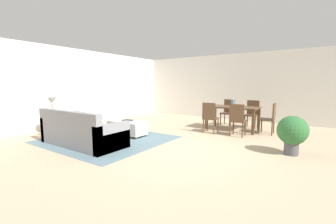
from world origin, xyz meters
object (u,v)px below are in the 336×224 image
object	(u,v)px
ottoman_table	(127,127)
dining_chair_head_east	(270,117)
dining_chair_far_left	(228,111)
book_on_ottoman	(128,120)
dining_chair_near_right	(237,118)
vase_centerpiece	(233,103)
potted_plant	(292,132)
couch	(82,133)
table_lamp	(52,101)
dining_chair_far_right	(252,112)
side_table	(53,120)
dining_table	(232,110)
dining_chair_near_left	(210,116)

from	to	relation	value
ottoman_table	dining_chair_head_east	bearing A→B (deg)	36.48
dining_chair_far_left	book_on_ottoman	distance (m)	3.71
dining_chair_near_right	vase_centerpiece	distance (m)	1.02
dining_chair_far_left	potted_plant	world-z (taller)	dining_chair_far_left
couch	dining_chair_near_right	bearing A→B (deg)	46.55
vase_centerpiece	table_lamp	bearing A→B (deg)	-135.32
dining_chair_near_right	dining_chair_far_right	world-z (taller)	same
vase_centerpiece	potted_plant	distance (m)	2.66
couch	dining_chair_head_east	size ratio (longest dim) A/B	2.40
side_table	dining_chair_far_right	distance (m)	6.21
dining_chair_head_east	dining_chair_near_right	bearing A→B (deg)	-130.07
potted_plant	side_table	bearing A→B (deg)	-161.29
dining_chair_far_right	vase_centerpiece	size ratio (longest dim) A/B	4.23
dining_table	dining_chair_far_left	size ratio (longest dim) A/B	1.73
book_on_ottoman	dining_chair_far_right	bearing A→B (deg)	49.81
couch	dining_chair_head_east	xyz separation A→B (m)	(3.54, 3.83, 0.23)
ottoman_table	table_lamp	distance (m)	2.17
side_table	dining_chair_head_east	size ratio (longest dim) A/B	0.64
ottoman_table	potted_plant	size ratio (longest dim) A/B	1.39
vase_centerpiece	book_on_ottoman	bearing A→B (deg)	-133.08
potted_plant	ottoman_table	bearing A→B (deg)	-170.95
book_on_ottoman	dining_chair_near_right	bearing A→B (deg)	30.15
ottoman_table	dining_chair_near_right	world-z (taller)	dining_chair_near_right
dining_chair_near_right	book_on_ottoman	distance (m)	3.11
dining_table	vase_centerpiece	world-z (taller)	vase_centerpiece
vase_centerpiece	dining_chair_far_right	bearing A→B (deg)	60.82
couch	potted_plant	xyz separation A→B (m)	(4.27, 2.00, 0.19)
side_table	dining_chair_near_left	size ratio (longest dim) A/B	0.64
table_lamp	dining_chair_head_east	xyz separation A→B (m)	(4.95, 3.75, -0.48)
dining_table	dining_chair_near_right	distance (m)	0.93
table_lamp	dining_chair_far_right	xyz separation A→B (m)	(4.24, 4.54, -0.48)
vase_centerpiece	dining_chair_far_left	bearing A→B (deg)	117.51
ottoman_table	side_table	world-z (taller)	side_table
ottoman_table	dining_chair_head_east	size ratio (longest dim) A/B	1.23
side_table	potted_plant	size ratio (longest dim) A/B	0.72
ottoman_table	dining_chair_far_left	bearing A→B (deg)	61.19
dining_chair_far_right	dining_chair_head_east	size ratio (longest dim) A/B	1.00
side_table	dining_chair_head_east	bearing A→B (deg)	37.18
dining_chair_near_left	potted_plant	bearing A→B (deg)	-23.54
table_lamp	couch	bearing A→B (deg)	-3.07
side_table	dining_chair_near_right	xyz separation A→B (m)	(4.24, 2.91, 0.06)
table_lamp	dining_chair_near_left	distance (m)	4.52
dining_chair_head_east	potted_plant	distance (m)	1.97
dining_chair_far_left	dining_chair_far_right	world-z (taller)	same
side_table	dining_chair_near_left	bearing A→B (deg)	40.39
dining_chair_near_left	table_lamp	bearing A→B (deg)	-139.61
ottoman_table	dining_table	bearing A→B (deg)	47.78
dining_chair_near_right	dining_chair_far_left	distance (m)	1.85
table_lamp	dining_chair_near_left	world-z (taller)	table_lamp
couch	side_table	distance (m)	1.42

